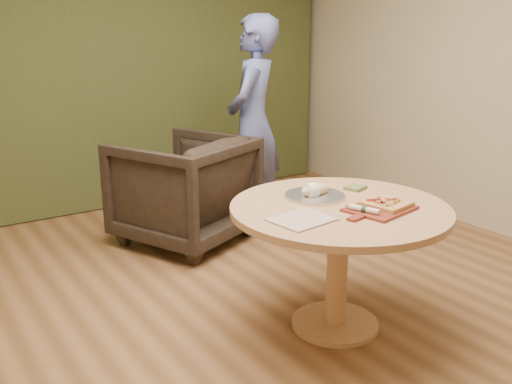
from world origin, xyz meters
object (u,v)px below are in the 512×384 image
object	(u,v)px
pedestal_table	(339,229)
serving_tray	(315,196)
armchair	(184,184)
bread_roll	(314,190)
flatbread_pizza	(387,204)
person_standing	(253,124)
pizza_paddle	(379,209)
cutlery_roll	(364,209)

from	to	relation	value
pedestal_table	serving_tray	distance (m)	0.25
serving_tray	armchair	world-z (taller)	armchair
serving_tray	bread_roll	world-z (taller)	bread_roll
flatbread_pizza	person_standing	size ratio (longest dim) A/B	0.14
bread_roll	person_standing	distance (m)	1.69
pedestal_table	flatbread_pizza	world-z (taller)	flatbread_pizza
armchair	pedestal_table	bearing A→B (deg)	69.67
pedestal_table	flatbread_pizza	xyz separation A→B (m)	(0.18, -0.18, 0.17)
pizza_paddle	cutlery_roll	bearing A→B (deg)	171.61
person_standing	serving_tray	bearing A→B (deg)	28.14
pizza_paddle	person_standing	bearing A→B (deg)	65.31
pizza_paddle	flatbread_pizza	distance (m)	0.07
pizza_paddle	person_standing	world-z (taller)	person_standing
cutlery_roll	serving_tray	xyz separation A→B (m)	(-0.02, 0.39, -0.02)
pedestal_table	bread_roll	bearing A→B (deg)	96.03
cutlery_roll	serving_tray	bearing A→B (deg)	72.45
cutlery_roll	pedestal_table	bearing A→B (deg)	70.99
pizza_paddle	bread_roll	bearing A→B (deg)	98.48
pedestal_table	pizza_paddle	distance (m)	0.26
flatbread_pizza	armchair	size ratio (longest dim) A/B	0.27
armchair	bread_roll	bearing A→B (deg)	69.31
serving_tray	person_standing	size ratio (longest dim) A/B	0.20
pizza_paddle	cutlery_roll	world-z (taller)	cutlery_roll
bread_roll	armchair	bearing A→B (deg)	92.98
flatbread_pizza	person_standing	xyz separation A→B (m)	(0.41, 1.96, 0.13)
armchair	cutlery_roll	bearing A→B (deg)	69.42
flatbread_pizza	cutlery_roll	distance (m)	0.18
bread_roll	armchair	world-z (taller)	armchair
person_standing	bread_roll	bearing A→B (deg)	27.86
pedestal_table	bread_roll	distance (m)	0.28
pedestal_table	person_standing	bearing A→B (deg)	71.72
pedestal_table	armchair	xyz separation A→B (m)	(-0.10, 1.75, -0.13)
flatbread_pizza	serving_tray	world-z (taller)	flatbread_pizza
pedestal_table	pizza_paddle	xyz separation A→B (m)	(0.12, -0.18, 0.15)
flatbread_pizza	bread_roll	size ratio (longest dim) A/B	1.34
serving_tray	bread_roll	size ratio (longest dim) A/B	1.84
serving_tray	person_standing	distance (m)	1.69
pizza_paddle	flatbread_pizza	size ratio (longest dim) A/B	1.81
cutlery_roll	bread_roll	xyz separation A→B (m)	(-0.02, 0.39, 0.01)
flatbread_pizza	bread_roll	distance (m)	0.43
flatbread_pizza	cutlery_roll	bearing A→B (deg)	-176.02
pedestal_table	armchair	bearing A→B (deg)	93.34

